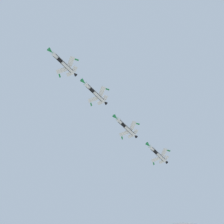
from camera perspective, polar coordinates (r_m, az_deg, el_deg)
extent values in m
cylinder|color=silver|center=(183.10, -6.08, 6.07)|extent=(9.74, 9.63, 1.70)
cube|color=#2D3338|center=(182.67, -6.06, 6.02)|extent=(8.23, 8.14, 0.82)
cone|color=#197A38|center=(180.79, -7.65, 7.53)|extent=(2.81, 2.80, 1.56)
cone|color=black|center=(185.51, -4.65, 4.73)|extent=(2.09, 2.09, 1.36)
ellipsoid|color=#192333|center=(182.81, -6.68, 6.67)|extent=(3.25, 3.23, 1.38)
cube|color=black|center=(181.62, -6.52, 6.42)|extent=(2.48, 2.47, 1.13)
cube|color=silver|center=(183.25, -5.12, 6.27)|extent=(2.98, 4.44, 1.45)
cube|color=#197A38|center=(183.37, -4.41, 6.49)|extent=(1.70, 1.04, 0.40)
cube|color=silver|center=(184.02, -6.29, 5.16)|extent=(4.45, 3.03, 1.45)
cube|color=#197A38|center=(184.76, -6.52, 4.50)|extent=(1.06, 1.70, 0.40)
cube|color=silver|center=(184.68, -4.65, 5.37)|extent=(2.39, 2.63, 0.81)
cube|color=silver|center=(185.13, -5.33, 4.73)|extent=(2.65, 2.41, 0.81)
cube|color=#197A38|center=(186.46, -5.14, 5.31)|extent=(2.53, 2.52, 2.54)
cylinder|color=silver|center=(191.87, -2.15, 2.43)|extent=(9.74, 9.63, 1.70)
cube|color=#2D3338|center=(191.45, -2.13, 2.37)|extent=(8.23, 8.14, 0.83)
cone|color=#197A38|center=(188.93, -3.58, 3.77)|extent=(2.81, 2.80, 1.56)
cone|color=black|center=(194.85, -0.85, 1.19)|extent=(2.09, 2.09, 1.36)
ellipsoid|color=#192333|center=(191.33, -2.71, 2.99)|extent=(3.26, 3.24, 1.39)
cube|color=black|center=(190.23, -2.53, 2.73)|extent=(2.49, 2.48, 1.14)
cube|color=silver|center=(192.22, -1.25, 2.62)|extent=(2.98, 4.42, 1.51)
cube|color=#197A38|center=(192.48, -0.58, 2.84)|extent=(1.70, 1.04, 0.40)
cube|color=silver|center=(192.88, -2.38, 1.57)|extent=(4.43, 3.03, 1.51)
cube|color=#197A38|center=(193.68, -2.61, 0.95)|extent=(1.06, 1.70, 0.40)
cube|color=silver|center=(193.92, -0.84, 1.79)|extent=(2.39, 2.63, 0.84)
cube|color=silver|center=(194.30, -1.49, 1.18)|extent=(2.64, 2.41, 0.84)
cube|color=#197A38|center=(195.57, -1.34, 1.76)|extent=(2.56, 2.54, 2.53)
cylinder|color=silver|center=(200.98, 1.74, -1.88)|extent=(9.74, 9.63, 1.70)
cube|color=#2D3338|center=(200.58, 1.77, -1.94)|extent=(8.23, 8.14, 0.82)
cone|color=#197A38|center=(197.38, 0.44, -0.66)|extent=(2.81, 2.80, 1.56)
cone|color=black|center=(204.54, 2.92, -2.99)|extent=(2.09, 2.09, 1.36)
ellipsoid|color=#192333|center=(200.17, 1.22, -1.35)|extent=(3.25, 3.23, 1.38)
cube|color=black|center=(199.18, 1.41, -1.62)|extent=(2.48, 2.47, 1.13)
cube|color=silver|center=(201.45, 2.60, -1.69)|extent=(2.98, 4.44, 1.46)
cube|color=#197A38|center=(201.78, 3.23, -1.48)|extent=(1.70, 1.04, 0.40)
cube|color=silver|center=(202.18, 1.50, -2.67)|extent=(4.45, 3.03, 1.46)
cube|color=#197A38|center=(203.09, 1.26, -3.24)|extent=(1.06, 1.70, 0.40)
cube|color=silver|center=(203.45, 2.95, -2.44)|extent=(2.39, 2.63, 0.82)
cube|color=silver|center=(203.87, 2.32, -3.00)|extent=(2.65, 2.41, 0.82)
cube|color=#197A38|center=(205.01, 2.45, -2.43)|extent=(2.54, 2.52, 2.54)
cylinder|color=silver|center=(216.08, 5.68, -5.17)|extent=(9.74, 9.63, 1.70)
cube|color=#2D3338|center=(215.70, 5.72, -5.24)|extent=(8.23, 8.14, 0.81)
cone|color=#197A38|center=(211.93, 4.54, -4.10)|extent=(2.81, 2.80, 1.56)
cone|color=black|center=(220.13, 6.72, -6.14)|extent=(2.09, 2.09, 1.36)
ellipsoid|color=#192333|center=(215.04, 5.21, -4.70)|extent=(3.25, 3.23, 1.38)
cube|color=black|center=(214.16, 5.41, -4.96)|extent=(2.48, 2.47, 1.13)
cube|color=silver|center=(216.70, 6.47, -4.98)|extent=(2.98, 4.44, 1.43)
cube|color=#197A38|center=(217.13, 7.06, -4.78)|extent=(1.70, 1.04, 0.39)
cube|color=silver|center=(217.39, 5.44, -5.88)|extent=(4.45, 3.03, 1.43)
cube|color=#197A38|center=(218.36, 5.20, -6.40)|extent=(1.06, 1.70, 0.39)
cube|color=silver|center=(218.93, 6.77, -5.65)|extent=(2.39, 2.64, 0.80)
cube|color=silver|center=(219.33, 6.17, -6.17)|extent=(2.65, 2.41, 0.80)
cube|color=#197A38|center=(220.37, 6.27, -5.62)|extent=(2.53, 2.51, 2.54)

